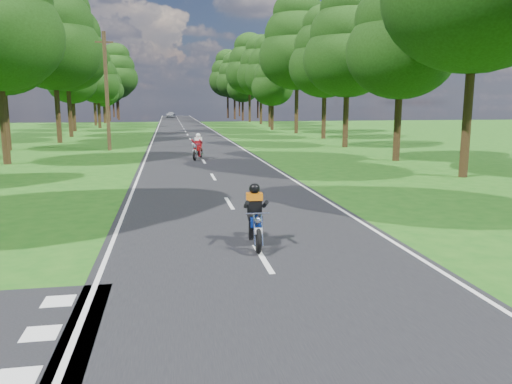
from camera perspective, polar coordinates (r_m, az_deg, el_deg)
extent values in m
plane|color=#184F12|center=(8.88, 3.23, -11.60)|extent=(160.00, 160.00, 0.00)
cube|color=black|center=(58.15, -8.06, 6.86)|extent=(7.00, 140.00, 0.02)
cube|color=silver|center=(10.72, 0.79, -7.58)|extent=(0.12, 2.00, 0.01)
cube|color=silver|center=(16.47, -3.07, -1.28)|extent=(0.12, 2.00, 0.01)
cube|color=silver|center=(22.35, -4.91, 1.74)|extent=(0.12, 2.00, 0.01)
cube|color=silver|center=(28.28, -5.99, 3.50)|extent=(0.12, 2.00, 0.01)
cube|color=silver|center=(34.24, -6.69, 4.64)|extent=(0.12, 2.00, 0.01)
cube|color=silver|center=(40.21, -7.18, 5.45)|extent=(0.12, 2.00, 0.01)
cube|color=silver|center=(46.18, -7.55, 6.05)|extent=(0.12, 2.00, 0.01)
cube|color=silver|center=(52.17, -7.84, 6.51)|extent=(0.12, 2.00, 0.01)
cube|color=silver|center=(58.15, -8.06, 6.87)|extent=(0.12, 2.00, 0.01)
cube|color=silver|center=(64.14, -8.25, 7.17)|extent=(0.12, 2.00, 0.01)
cube|color=silver|center=(70.13, -8.40, 7.42)|extent=(0.12, 2.00, 0.01)
cube|color=silver|center=(76.12, -8.53, 7.62)|extent=(0.12, 2.00, 0.01)
cube|color=silver|center=(82.12, -8.64, 7.80)|extent=(0.12, 2.00, 0.01)
cube|color=silver|center=(88.11, -8.73, 7.95)|extent=(0.12, 2.00, 0.01)
cube|color=silver|center=(94.10, -8.82, 8.09)|extent=(0.12, 2.00, 0.01)
cube|color=silver|center=(100.10, -8.89, 8.20)|extent=(0.12, 2.00, 0.01)
cube|color=silver|center=(106.10, -8.95, 8.31)|extent=(0.12, 2.00, 0.01)
cube|color=silver|center=(112.09, -9.01, 8.40)|extent=(0.12, 2.00, 0.01)
cube|color=silver|center=(118.09, -9.06, 8.48)|extent=(0.12, 2.00, 0.01)
cube|color=silver|center=(124.09, -9.11, 8.56)|extent=(0.12, 2.00, 0.01)
cube|color=silver|center=(58.14, -11.34, 6.77)|extent=(0.10, 140.00, 0.01)
cube|color=silver|center=(58.35, -4.80, 6.95)|extent=(0.10, 140.00, 0.01)
cube|color=silver|center=(7.03, -25.71, -18.61)|extent=(0.50, 0.50, 0.01)
cube|color=silver|center=(8.07, -23.37, -14.61)|extent=(0.50, 0.50, 0.01)
cube|color=silver|center=(9.15, -21.63, -11.51)|extent=(0.50, 0.50, 0.01)
cylinder|color=black|center=(30.09, -26.82, 6.56)|extent=(0.40, 0.40, 3.91)
cylinder|color=black|center=(38.84, -26.61, 7.06)|extent=(0.40, 0.40, 3.79)
ellipsoid|color=black|center=(38.95, -27.17, 13.92)|extent=(6.64, 6.64, 5.64)
cylinder|color=black|center=(44.54, -21.67, 8.02)|extent=(0.40, 0.40, 4.32)
ellipsoid|color=black|center=(44.72, -22.13, 14.83)|extent=(7.56, 7.56, 6.42)
ellipsoid|color=black|center=(44.97, -22.32, 17.50)|extent=(6.48, 6.48, 5.51)
cylinder|color=black|center=(51.99, -20.49, 8.36)|extent=(0.40, 0.40, 4.40)
ellipsoid|color=black|center=(52.15, -20.87, 14.31)|extent=(7.71, 7.71, 6.55)
ellipsoid|color=black|center=(52.38, -21.02, 16.65)|extent=(6.60, 6.60, 5.61)
ellipsoid|color=black|center=(52.68, -21.18, 18.96)|extent=(4.95, 4.95, 4.21)
cylinder|color=black|center=(61.77, -20.08, 8.01)|extent=(0.40, 0.40, 3.20)
ellipsoid|color=black|center=(61.78, -20.30, 11.66)|extent=(5.60, 5.60, 4.76)
ellipsoid|color=black|center=(61.86, -20.39, 13.10)|extent=(4.80, 4.80, 4.08)
ellipsoid|color=black|center=(61.97, -20.49, 14.54)|extent=(3.60, 3.60, 3.06)
cylinder|color=black|center=(68.78, -17.47, 8.33)|extent=(0.40, 0.40, 3.22)
ellipsoid|color=black|center=(68.79, -17.65, 11.63)|extent=(5.64, 5.64, 4.79)
ellipsoid|color=black|center=(68.86, -17.72, 12.93)|extent=(4.83, 4.83, 4.11)
ellipsoid|color=black|center=(68.97, -17.79, 14.23)|extent=(3.62, 3.62, 3.08)
cylinder|color=black|center=(76.67, -17.89, 8.60)|extent=(0.40, 0.40, 3.61)
ellipsoid|color=black|center=(76.71, -18.07, 11.91)|extent=(6.31, 6.31, 5.37)
ellipsoid|color=black|center=(76.80, -18.15, 13.22)|extent=(5.41, 5.41, 4.60)
ellipsoid|color=black|center=(76.92, -18.22, 14.53)|extent=(4.06, 4.06, 3.45)
cylinder|color=black|center=(84.39, -16.91, 8.43)|extent=(0.40, 0.40, 2.67)
ellipsoid|color=black|center=(84.38, -17.02, 10.66)|extent=(4.67, 4.67, 3.97)
ellipsoid|color=black|center=(84.41, -17.07, 11.54)|extent=(4.00, 4.00, 3.40)
ellipsoid|color=black|center=(84.46, -17.12, 12.42)|extent=(3.00, 3.00, 2.55)
cylinder|color=black|center=(93.51, -16.39, 8.72)|extent=(0.40, 0.40, 3.09)
ellipsoid|color=black|center=(93.52, -16.51, 11.04)|extent=(5.40, 5.40, 4.59)
ellipsoid|color=black|center=(93.56, -16.56, 11.96)|extent=(4.63, 4.63, 3.93)
ellipsoid|color=black|center=(93.63, -16.61, 12.88)|extent=(3.47, 3.47, 2.95)
cylinder|color=black|center=(99.88, -15.45, 9.23)|extent=(0.40, 0.40, 4.48)
ellipsoid|color=black|center=(99.98, -15.61, 12.39)|extent=(7.84, 7.84, 6.66)
ellipsoid|color=black|center=(100.10, -15.67, 13.63)|extent=(6.72, 6.72, 5.71)
ellipsoid|color=black|center=(100.27, -15.73, 14.88)|extent=(5.04, 5.04, 4.28)
cylinder|color=black|center=(108.92, -15.56, 9.17)|extent=(0.40, 0.40, 4.09)
ellipsoid|color=black|center=(108.98, -15.69, 11.82)|extent=(7.16, 7.16, 6.09)
ellipsoid|color=black|center=(109.07, -15.74, 12.87)|extent=(6.14, 6.14, 5.22)
ellipsoid|color=black|center=(109.19, -15.79, 13.91)|extent=(4.61, 4.61, 3.92)
cylinder|color=black|center=(24.05, 22.92, 6.98)|extent=(0.40, 0.40, 4.56)
cylinder|color=black|center=(29.68, 15.84, 6.82)|extent=(0.40, 0.40, 3.49)
ellipsoid|color=black|center=(29.76, 16.25, 15.11)|extent=(6.12, 6.12, 5.20)
ellipsoid|color=black|center=(29.97, 16.42, 18.35)|extent=(5.24, 5.24, 4.46)
cylinder|color=black|center=(37.92, 10.20, 7.85)|extent=(0.40, 0.40, 3.69)
ellipsoid|color=black|center=(38.02, 10.43, 14.70)|extent=(6.46, 6.46, 5.49)
ellipsoid|color=black|center=(38.21, 10.52, 17.39)|extent=(5.54, 5.54, 4.71)
ellipsoid|color=black|center=(38.48, 10.61, 20.05)|extent=(4.15, 4.15, 3.53)
cylinder|color=black|center=(46.64, 7.76, 8.36)|extent=(0.40, 0.40, 3.74)
ellipsoid|color=black|center=(46.73, 7.89, 14.01)|extent=(6.55, 6.55, 5.57)
ellipsoid|color=black|center=(46.89, 7.95, 16.24)|extent=(5.62, 5.62, 4.77)
ellipsoid|color=black|center=(47.12, 8.01, 18.45)|extent=(4.21, 4.21, 3.58)
cylinder|color=black|center=(54.48, 4.64, 9.14)|extent=(0.40, 0.40, 4.64)
ellipsoid|color=black|center=(54.68, 4.73, 15.14)|extent=(8.12, 8.12, 6.91)
ellipsoid|color=black|center=(54.92, 4.77, 17.49)|extent=(6.96, 6.96, 5.92)
ellipsoid|color=black|center=(55.26, 4.80, 19.82)|extent=(5.22, 5.22, 4.44)
cylinder|color=black|center=(61.25, 1.86, 8.47)|extent=(0.40, 0.40, 2.91)
ellipsoid|color=black|center=(61.25, 1.88, 11.82)|extent=(5.09, 5.09, 4.33)
ellipsoid|color=black|center=(61.31, 1.89, 13.14)|extent=(4.36, 4.36, 3.71)
ellipsoid|color=black|center=(61.40, 1.90, 14.46)|extent=(3.27, 3.27, 2.78)
cylinder|color=black|center=(68.81, 1.59, 9.06)|extent=(0.40, 0.40, 3.88)
ellipsoid|color=black|center=(68.88, 1.61, 13.04)|extent=(6.78, 6.78, 5.77)
ellipsoid|color=black|center=(69.00, 1.62, 14.60)|extent=(5.81, 5.81, 4.94)
ellipsoid|color=black|center=(69.17, 1.62, 16.16)|extent=(4.36, 4.36, 3.71)
cylinder|color=black|center=(77.19, 0.57, 9.30)|extent=(0.40, 0.40, 4.18)
ellipsoid|color=black|center=(77.28, 0.57, 13.12)|extent=(7.31, 7.31, 6.21)
ellipsoid|color=black|center=(77.41, 0.58, 14.62)|extent=(6.27, 6.27, 5.33)
ellipsoid|color=black|center=(77.59, 0.58, 16.12)|extent=(4.70, 4.70, 4.00)
cylinder|color=black|center=(85.96, -0.73, 9.54)|extent=(0.40, 0.40, 4.63)
ellipsoid|color=black|center=(86.09, -0.74, 13.34)|extent=(8.11, 8.11, 6.89)
ellipsoid|color=black|center=(86.24, -0.74, 14.84)|extent=(6.95, 6.95, 5.91)
ellipsoid|color=black|center=(86.45, -0.74, 16.33)|extent=(5.21, 5.21, 4.43)
cylinder|color=black|center=(93.15, -1.52, 9.20)|extent=(0.40, 0.40, 3.36)
ellipsoid|color=black|center=(93.17, -1.53, 11.75)|extent=(5.88, 5.88, 5.00)
ellipsoid|color=black|center=(93.23, -1.54, 12.75)|extent=(5.04, 5.04, 4.29)
ellipsoid|color=black|center=(93.32, -1.54, 13.76)|extent=(3.78, 3.78, 3.21)
cylinder|color=black|center=(100.23, -2.45, 9.47)|extent=(0.40, 0.40, 4.09)
ellipsoid|color=black|center=(100.29, -2.47, 12.35)|extent=(7.15, 7.15, 6.08)
ellipsoid|color=black|center=(100.39, -2.48, 13.48)|extent=(6.13, 6.13, 5.21)
ellipsoid|color=black|center=(100.52, -2.49, 14.62)|extent=(4.60, 4.60, 3.91)
cylinder|color=black|center=(107.87, -3.24, 9.62)|extent=(0.40, 0.40, 4.48)
ellipsoid|color=black|center=(107.96, -3.27, 12.55)|extent=(7.84, 7.84, 6.66)
ellipsoid|color=black|center=(108.07, -3.28, 13.71)|extent=(6.72, 6.72, 5.71)
ellipsoid|color=black|center=(108.23, -3.29, 14.86)|extent=(5.04, 5.04, 4.28)
cylinder|color=black|center=(118.65, -15.95, 9.15)|extent=(0.40, 0.40, 3.84)
ellipsoid|color=black|center=(118.69, -16.06, 11.43)|extent=(6.72, 6.72, 5.71)
ellipsoid|color=black|center=(118.76, -16.11, 12.33)|extent=(5.76, 5.76, 4.90)
ellipsoid|color=black|center=(118.86, -16.15, 13.23)|extent=(4.32, 4.32, 3.67)
cylinder|color=black|center=(121.22, -1.90, 9.62)|extent=(0.40, 0.40, 4.16)
ellipsoid|color=black|center=(121.27, -1.92, 12.04)|extent=(7.28, 7.28, 6.19)
ellipsoid|color=black|center=(121.36, -1.92, 13.00)|extent=(6.24, 6.24, 5.30)
ellipsoid|color=black|center=(121.47, -1.93, 13.95)|extent=(4.68, 4.68, 3.98)
cylinder|color=black|center=(104.00, -17.90, 8.87)|extent=(0.40, 0.40, 3.52)
ellipsoid|color=black|center=(104.03, -18.03, 11.25)|extent=(6.16, 6.16, 5.24)
ellipsoid|color=black|center=(104.09, -18.09, 12.19)|extent=(5.28, 5.28, 4.49)
ellipsoid|color=black|center=(104.18, -18.14, 13.13)|extent=(3.96, 3.96, 3.37)
cylinder|color=black|center=(107.70, 0.22, 9.64)|extent=(0.40, 0.40, 4.48)
ellipsoid|color=black|center=(107.79, 0.22, 12.57)|extent=(7.84, 7.84, 6.66)
ellipsoid|color=black|center=(107.90, 0.22, 13.73)|extent=(6.72, 6.72, 5.71)
ellipsoid|color=black|center=(108.06, 0.22, 14.88)|extent=(5.04, 5.04, 4.28)
cylinder|color=#382616|center=(36.27, -16.69, 10.89)|extent=(0.26, 0.26, 8.00)
cube|color=#382616|center=(36.48, -16.96, 16.07)|extent=(1.20, 0.10, 0.10)
imported|color=silver|center=(111.54, -9.71, 8.71)|extent=(2.26, 4.14, 1.33)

